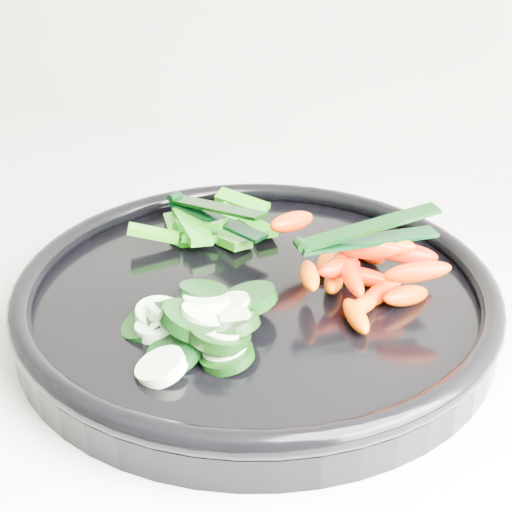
% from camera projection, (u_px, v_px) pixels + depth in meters
% --- Properties ---
extents(veggie_tray, '(0.49, 0.49, 0.04)m').
position_uv_depth(veggie_tray, '(256.00, 295.00, 0.56)').
color(veggie_tray, black).
rests_on(veggie_tray, counter).
extents(cucumber_pile, '(0.12, 0.14, 0.04)m').
position_uv_depth(cucumber_pile, '(196.00, 322.00, 0.50)').
color(cucumber_pile, black).
rests_on(cucumber_pile, veggie_tray).
extents(carrot_pile, '(0.16, 0.14, 0.05)m').
position_uv_depth(carrot_pile, '(362.00, 265.00, 0.55)').
color(carrot_pile, red).
rests_on(carrot_pile, veggie_tray).
extents(pepper_pile, '(0.12, 0.12, 0.03)m').
position_uv_depth(pepper_pile, '(208.00, 228.00, 0.64)').
color(pepper_pile, '#0E6E0A').
rests_on(pepper_pile, veggie_tray).
extents(tong_carrot, '(0.09, 0.09, 0.02)m').
position_uv_depth(tong_carrot, '(365.00, 234.00, 0.53)').
color(tong_carrot, black).
rests_on(tong_carrot, carrot_pile).
extents(tong_pepper, '(0.11, 0.05, 0.02)m').
position_uv_depth(tong_pepper, '(213.00, 212.00, 0.62)').
color(tong_pepper, black).
rests_on(tong_pepper, pepper_pile).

